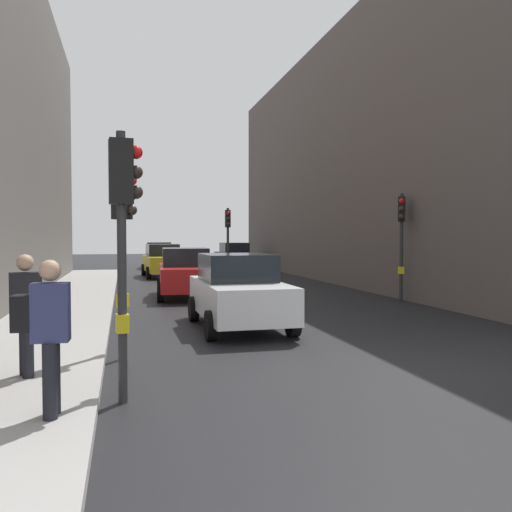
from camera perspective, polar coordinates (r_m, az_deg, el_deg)
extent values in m
plane|color=black|center=(9.15, 16.39, -11.83)|extent=(120.00, 120.00, 0.00)
cube|color=#A8A5A0|center=(13.92, -20.54, -6.74)|extent=(2.62, 40.00, 0.16)
cube|color=#5B514C|center=(29.26, 18.07, 9.18)|extent=(12.00, 31.00, 11.68)
cylinder|color=#2D2D2D|center=(26.26, -3.00, 1.22)|extent=(0.12, 0.12, 3.56)
cube|color=black|center=(26.27, -3.00, 3.96)|extent=(0.25, 0.31, 0.84)
cube|color=yellow|center=(26.28, -3.00, -0.37)|extent=(0.20, 0.16, 0.24)
sphere|color=red|center=(26.09, -2.94, 4.55)|extent=(0.18, 0.18, 0.18)
sphere|color=#2D231E|center=(26.08, -2.94, 3.98)|extent=(0.18, 0.18, 0.18)
sphere|color=#2D231E|center=(26.08, -2.93, 3.40)|extent=(0.18, 0.18, 0.18)
cylinder|color=#2D2D2D|center=(7.24, -14.01, -1.26)|extent=(0.12, 0.12, 3.55)
cube|color=black|center=(7.28, -14.10, 8.65)|extent=(0.32, 0.27, 0.84)
cube|color=yellow|center=(7.32, -13.95, -6.93)|extent=(0.18, 0.21, 0.24)
sphere|color=red|center=(7.33, -12.61, 10.67)|extent=(0.18, 0.18, 0.18)
sphere|color=#2D231E|center=(7.30, -12.59, 8.65)|extent=(0.18, 0.18, 0.18)
sphere|color=#2D231E|center=(7.27, -12.58, 6.61)|extent=(0.18, 0.18, 0.18)
cylinder|color=#2D2D2D|center=(9.81, -13.96, -0.74)|extent=(0.12, 0.12, 3.43)
cube|color=black|center=(9.82, -14.02, 6.24)|extent=(0.37, 0.35, 0.84)
cube|color=yellow|center=(9.86, -13.92, -4.59)|extent=(0.23, 0.25, 0.24)
sphere|color=red|center=(9.77, -13.02, 7.80)|extent=(0.18, 0.18, 0.18)
sphere|color=#2D231E|center=(9.74, -13.01, 6.28)|extent=(0.18, 0.18, 0.18)
sphere|color=#2D231E|center=(9.73, -12.99, 4.75)|extent=(0.18, 0.18, 0.18)
cylinder|color=#2D2D2D|center=(18.60, 15.13, 0.85)|extent=(0.12, 0.12, 3.61)
cube|color=black|center=(18.62, 15.16, 4.81)|extent=(0.35, 0.38, 0.84)
cube|color=yellow|center=(18.63, 15.10, -1.47)|extent=(0.25, 0.23, 0.24)
sphere|color=red|center=(18.44, 15.19, 5.65)|extent=(0.18, 0.18, 0.18)
sphere|color=#2D231E|center=(18.43, 15.18, 4.84)|extent=(0.18, 0.18, 0.18)
sphere|color=#2D231E|center=(18.42, 15.17, 4.03)|extent=(0.18, 0.18, 0.18)
cube|color=yellow|center=(29.29, -9.82, -0.79)|extent=(2.02, 4.29, 0.80)
cube|color=black|center=(29.51, -9.89, 0.63)|extent=(1.70, 2.08, 0.64)
cylinder|color=black|center=(28.10, -7.66, -1.72)|extent=(0.25, 0.65, 0.64)
cylinder|color=black|center=(27.87, -11.31, -1.77)|extent=(0.25, 0.65, 0.64)
cylinder|color=black|center=(30.76, -8.46, -1.39)|extent=(0.25, 0.65, 0.64)
cylinder|color=black|center=(30.55, -11.80, -1.43)|extent=(0.25, 0.65, 0.64)
cube|color=silver|center=(12.82, -1.81, -4.47)|extent=(1.84, 4.22, 0.80)
cube|color=black|center=(13.00, -2.05, -1.20)|extent=(1.62, 2.01, 0.64)
cylinder|color=black|center=(11.82, 3.92, -7.00)|extent=(0.23, 0.64, 0.64)
cylinder|color=black|center=(11.40, -4.78, -7.34)|extent=(0.23, 0.64, 0.64)
cylinder|color=black|center=(14.38, 0.54, -5.36)|extent=(0.23, 0.64, 0.64)
cylinder|color=black|center=(14.04, -6.62, -5.56)|extent=(0.23, 0.64, 0.64)
cube|color=navy|center=(35.65, -2.41, -0.25)|extent=(1.88, 4.23, 0.80)
cube|color=black|center=(35.38, -2.32, 0.90)|extent=(1.64, 2.03, 0.64)
cylinder|color=black|center=(36.80, -4.23, -0.80)|extent=(0.23, 0.64, 0.64)
cylinder|color=black|center=(37.18, -1.50, -0.76)|extent=(0.23, 0.64, 0.64)
cylinder|color=black|center=(34.16, -3.39, -1.02)|extent=(0.23, 0.64, 0.64)
cylinder|color=black|center=(34.56, -0.46, -0.98)|extent=(0.23, 0.64, 0.64)
cube|color=red|center=(19.46, -7.46, -2.23)|extent=(2.04, 4.30, 0.80)
cube|color=black|center=(19.67, -7.51, -0.09)|extent=(1.71, 2.09, 0.64)
cylinder|color=black|center=(18.23, -4.40, -3.78)|extent=(0.26, 0.65, 0.64)
cylinder|color=black|center=(18.13, -10.08, -3.84)|extent=(0.26, 0.65, 0.64)
cylinder|color=black|center=(20.90, -5.18, -3.03)|extent=(0.26, 0.65, 0.64)
cylinder|color=black|center=(20.81, -10.13, -3.07)|extent=(0.26, 0.65, 0.64)
cube|color=#BCBCC1|center=(37.49, -10.22, -0.16)|extent=(1.97, 4.27, 0.80)
cube|color=black|center=(37.72, -10.24, 0.95)|extent=(1.68, 2.06, 0.64)
cylinder|color=black|center=(36.20, -8.74, -0.87)|extent=(0.25, 0.65, 0.64)
cylinder|color=black|center=(36.15, -11.59, -0.89)|extent=(0.25, 0.65, 0.64)
cylinder|color=black|center=(38.89, -8.94, -0.66)|extent=(0.25, 0.65, 0.64)
cylinder|color=black|center=(38.85, -11.59, -0.68)|extent=(0.25, 0.65, 0.64)
cylinder|color=black|center=(6.72, -20.67, -11.86)|extent=(0.16, 0.16, 0.85)
cylinder|color=black|center=(6.53, -20.98, -12.28)|extent=(0.16, 0.16, 0.85)
cube|color=navy|center=(6.48, -20.91, -5.58)|extent=(0.41, 0.28, 0.66)
sphere|color=tan|center=(6.44, -20.97, -1.43)|extent=(0.24, 0.24, 0.24)
cube|color=black|center=(6.54, -23.51, -5.55)|extent=(0.21, 0.29, 0.40)
cylinder|color=black|center=(8.67, -23.26, -8.74)|extent=(0.16, 0.16, 0.85)
cylinder|color=black|center=(8.48, -22.99, -8.98)|extent=(0.16, 0.16, 0.85)
cube|color=black|center=(8.47, -23.20, -3.83)|extent=(0.47, 0.39, 0.66)
sphere|color=tan|center=(8.43, -23.25, -0.65)|extent=(0.24, 0.24, 0.24)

